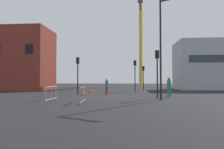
# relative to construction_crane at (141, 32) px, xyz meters

# --- Properties ---
(ground) EXTENTS (160.00, 160.00, 0.00)m
(ground) POSITION_rel_construction_crane_xyz_m (-5.32, -35.32, -14.44)
(ground) COLOR black
(brick_building) EXTENTS (7.93, 6.51, 9.42)m
(brick_building) POSITION_rel_construction_crane_xyz_m (-19.30, -24.42, -9.73)
(brick_building) COLOR maroon
(brick_building) RESTS_ON ground
(office_block) EXTENTS (13.44, 7.18, 8.06)m
(office_block) POSITION_rel_construction_crane_xyz_m (11.68, -19.12, -10.41)
(office_block) COLOR #A8AAB2
(office_block) RESTS_ON ground
(construction_crane) EXTENTS (2.25, 19.39, 21.17)m
(construction_crane) POSITION_rel_construction_crane_xyz_m (0.00, 0.00, 0.00)
(construction_crane) COLOR yellow
(construction_crane) RESTS_ON ground
(streetlamp_tall) EXTENTS (1.94, 1.04, 7.80)m
(streetlamp_tall) POSITION_rel_construction_crane_xyz_m (-0.45, -39.06, -9.82)
(streetlamp_tall) COLOR black
(streetlamp_tall) RESTS_ON ground
(traffic_light_near) EXTENTS (0.37, 0.37, 4.11)m
(traffic_light_near) POSITION_rel_construction_crane_xyz_m (-0.72, -37.18, -11.69)
(traffic_light_near) COLOR black
(traffic_light_near) RESTS_ON ground
(traffic_light_verge) EXTENTS (0.39, 0.29, 3.98)m
(traffic_light_verge) POSITION_rel_construction_crane_xyz_m (-8.61, -33.39, -11.76)
(traffic_light_verge) COLOR black
(traffic_light_verge) RESTS_ON ground
(traffic_light_corner) EXTENTS (0.36, 0.38, 3.73)m
(traffic_light_corner) POSITION_rel_construction_crane_xyz_m (-0.90, -22.65, -11.92)
(traffic_light_corner) COLOR black
(traffic_light_corner) RESTS_ON ground
(traffic_light_median) EXTENTS (0.38, 0.36, 4.17)m
(traffic_light_median) POSITION_rel_construction_crane_xyz_m (-2.34, -27.57, -11.65)
(traffic_light_median) COLOR black
(traffic_light_median) RESTS_ON ground
(pedestrian_walking) EXTENTS (0.34, 0.34, 1.77)m
(pedestrian_walking) POSITION_rel_construction_crane_xyz_m (0.50, -35.91, -13.41)
(pedestrian_walking) COLOR #2D844C
(pedestrian_walking) RESTS_ON ground
(pedestrian_waiting) EXTENTS (0.34, 0.34, 1.65)m
(pedestrian_waiting) POSITION_rel_construction_crane_xyz_m (-5.52, -33.12, -13.48)
(pedestrian_waiting) COLOR red
(pedestrian_waiting) RESTS_ON ground
(safety_barrier_right_run) EXTENTS (0.26, 2.54, 1.08)m
(safety_barrier_right_run) POSITION_rel_construction_crane_xyz_m (-6.26, -41.33, -13.87)
(safety_barrier_right_run) COLOR gray
(safety_barrier_right_run) RESTS_ON ground
(safety_barrier_front) EXTENTS (0.07, 2.31, 1.08)m
(safety_barrier_front) POSITION_rel_construction_crane_xyz_m (-9.01, -39.92, -13.88)
(safety_barrier_front) COLOR #B2B5BA
(safety_barrier_front) RESTS_ON ground
(traffic_cone_orange) EXTENTS (0.52, 0.52, 0.53)m
(traffic_cone_orange) POSITION_rel_construction_crane_xyz_m (-7.83, -29.65, -14.20)
(traffic_cone_orange) COLOR black
(traffic_cone_orange) RESTS_ON ground
(traffic_cone_striped) EXTENTS (0.61, 0.61, 0.62)m
(traffic_cone_striped) POSITION_rel_construction_crane_xyz_m (-9.70, -25.99, -14.15)
(traffic_cone_striped) COLOR black
(traffic_cone_striped) RESTS_ON ground
(traffic_cone_by_barrier) EXTENTS (0.67, 0.67, 0.68)m
(traffic_cone_by_barrier) POSITION_rel_construction_crane_xyz_m (-7.70, -34.64, -14.12)
(traffic_cone_by_barrier) COLOR black
(traffic_cone_by_barrier) RESTS_ON ground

